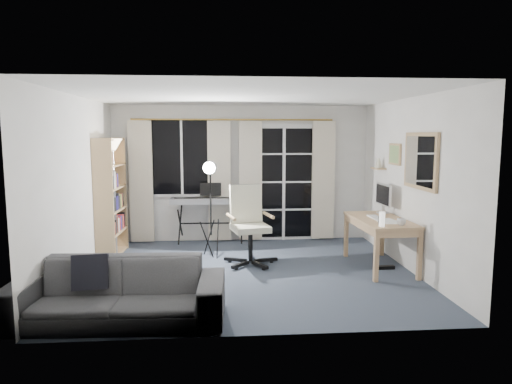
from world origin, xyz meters
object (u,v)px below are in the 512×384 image
desk (380,225)px  mug (401,221)px  studio_light (210,179)px  monitor (383,196)px  sofa (118,281)px  torchiere_lamp (113,162)px  keyboard_piano (210,201)px  office_chair (248,217)px  bookshelf (109,200)px

desk → mug: mug is taller
studio_light → monitor: 2.64m
studio_light → mug: size_ratio=13.17×
sofa → studio_light: bearing=71.7°
sofa → torchiere_lamp: bearing=105.1°
keyboard_piano → torchiere_lamp: bearing=-152.4°
keyboard_piano → office_chair: office_chair is taller
office_chair → monitor: size_ratio=2.26×
torchiere_lamp → desk: (3.88, -0.87, -0.85)m
torchiere_lamp → studio_light: size_ratio=1.20×
mug → sofa: (-3.40, -1.16, -0.35)m
desk → mug: (0.10, -0.50, 0.15)m
bookshelf → office_chair: bookshelf is taller
bookshelf → studio_light: bookshelf is taller
desk → bookshelf: bearing=164.0°
torchiere_lamp → studio_light: 1.49m
desk → sofa: bearing=-155.6°
keyboard_piano → mug: bearing=-38.4°
office_chair → desk: office_chair is taller
office_chair → desk: bearing=-25.0°
torchiere_lamp → office_chair: torchiere_lamp is taller
desk → monitor: 0.61m
sofa → monitor: bearing=33.2°
torchiere_lamp → mug: torchiere_lamp is taller
torchiere_lamp → desk: 4.07m
bookshelf → mug: (4.10, -1.48, -0.11)m
bookshelf → monitor: size_ratio=3.60×
bookshelf → sofa: (0.70, -2.64, -0.46)m
studio_light → office_chair: size_ratio=1.32×
bookshelf → torchiere_lamp: bookshelf is taller
torchiere_lamp → bookshelf: bearing=137.0°
torchiere_lamp → mug: bearing=-19.0°
keyboard_piano → office_chair: size_ratio=1.19×
keyboard_piano → studio_light: studio_light is taller
desk → keyboard_piano: bearing=144.7°
torchiere_lamp → monitor: bearing=-5.9°
monitor → office_chair: bearing=178.8°
office_chair → monitor: bearing=-11.4°
keyboard_piano → sofa: 3.38m
studio_light → bookshelf: bearing=178.0°
torchiere_lamp → sofa: (0.58, -2.52, -1.06)m
bookshelf → desk: bearing=-12.2°
keyboard_piano → studio_light: bearing=-87.7°
keyboard_piano → mug: size_ratio=11.83×
office_chair → sofa: bearing=-137.3°
office_chair → studio_light: bearing=139.5°
desk → office_chair: bearing=165.2°
bookshelf → keyboard_piano: (1.57, 0.61, -0.12)m
office_chair → mug: office_chair is taller
bookshelf → keyboard_piano: bookshelf is taller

